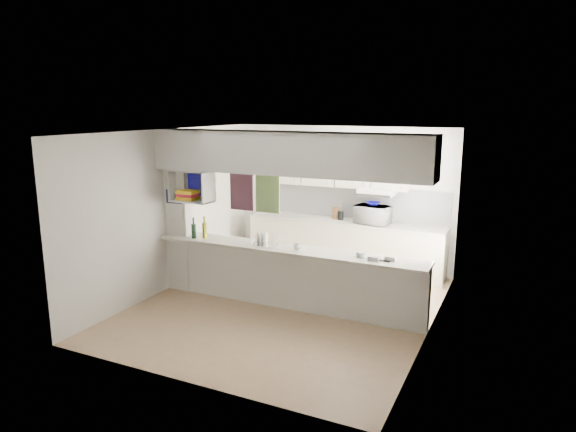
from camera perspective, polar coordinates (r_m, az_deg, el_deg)
The scene contains 16 objects.
floor at distance 7.81m, azimuth -0.30°, elevation -10.05°, with size 4.80×4.80×0.00m, color #A27B5E.
ceiling at distance 7.25m, azimuth -0.32°, elevation 9.37°, with size 4.80×4.80×0.00m, color white.
wall_back at distance 9.60m, azimuth 5.89°, elevation 2.15°, with size 4.20×4.20×0.00m, color silver.
wall_left at distance 8.52m, azimuth -13.16°, elevation 0.64°, with size 4.80×4.80×0.00m, color silver.
wall_right at distance 6.81m, azimuth 15.86°, elevation -2.34°, with size 4.80×4.80×0.00m, color silver.
servery_partition at distance 7.43m, azimuth -1.52°, elevation 2.12°, with size 4.20×0.50×2.60m.
cubby_shelf at distance 8.08m, azimuth -10.60°, elevation 3.10°, with size 0.65×0.35×0.50m.
kitchen_run at distance 9.40m, azimuth 6.21°, elevation -1.02°, with size 3.60×0.63×2.24m.
microwave at distance 9.13m, azimuth 9.42°, elevation 0.15°, with size 0.59×0.40×0.32m, color white.
bowl at distance 9.12m, azimuth 9.43°, elevation 1.36°, with size 0.24×0.24×0.06m, color #0F0D90.
dish_rack at distance 7.63m, azimuth -2.59°, elevation -2.66°, with size 0.45×0.38×0.21m.
cup at distance 7.34m, azimuth 1.02°, elevation -3.44°, with size 0.11×0.11×0.09m, color white.
wine_bottles at distance 8.14m, azimuth -9.82°, elevation -1.56°, with size 0.22×0.15×0.35m.
plastic_tubs at distance 7.06m, azimuth 9.42°, elevation -4.47°, with size 0.55×0.22×0.07m.
utensil_jar at distance 9.40m, azimuth 5.85°, elevation 0.06°, with size 0.11×0.11×0.16m, color black.
knife_block at distance 9.45m, azimuth 5.33°, elevation 0.32°, with size 0.11×0.08×0.21m, color brown.
Camera 1 is at (3.13, -6.53, 2.94)m, focal length 32.00 mm.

